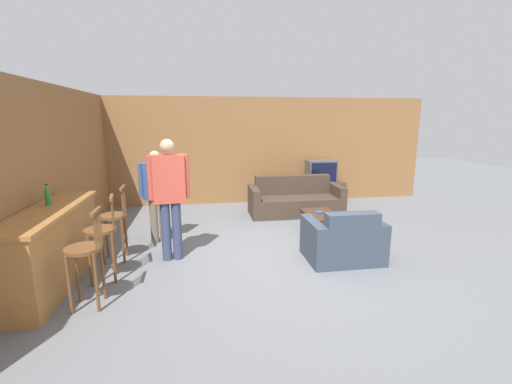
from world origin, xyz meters
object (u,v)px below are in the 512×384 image
Objects in this scene: bar_chair_mid at (102,236)px; couch_far at (295,201)px; bar_chair_far at (114,222)px; person_by_window at (157,192)px; armchair_near at (343,241)px; book_on_table at (319,212)px; coffee_table at (321,216)px; bar_chair_near at (86,256)px; tv_unit at (320,192)px; person_by_counter at (169,193)px; bottle at (48,195)px; tv at (321,171)px.

bar_chair_mid is 0.55× the size of couch_far.
bar_chair_far is 0.72× the size of person_by_window.
armchair_near is 1.34m from book_on_table.
bar_chair_mid is 1.28× the size of coffee_table.
tv_unit is (4.21, 4.25, -0.33)m from bar_chair_near.
couch_far is (3.33, 2.75, -0.31)m from bar_chair_mid.
bar_chair_far reaches higher than armchair_near.
book_on_table is (0.11, -1.29, 0.08)m from couch_far.
bar_chair_mid is (-0.00, 0.65, 0.00)m from bar_chair_near.
couch_far is at bearing 41.07° from person_by_counter.
bar_chair_mid is 4.07× the size of bottle.
book_on_table is at bearing 2.06° from person_by_window.
person_by_counter is at bearing -161.05° from book_on_table.
bar_chair_near is 1.23m from bottle.
person_by_window is (-2.79, -1.39, 0.59)m from couch_far.
person_by_window reaches higher than bottle.
bar_chair_far is at bearing 170.98° from armchair_near.
bar_chair_near is 1.00× the size of bar_chair_far.
person_by_counter is at bearing 12.29° from bottle.
bottle is 1.54m from person_by_counter.
armchair_near is 5.13× the size of book_on_table.
couch_far is 3.17m from person_by_window.
couch_far is 1.74× the size of tv_unit.
bar_chair_mid is 0.65m from bar_chair_far.
bottle is at bearing -145.53° from tv.
bar_chair_near is at bearing -166.97° from armchair_near.
tv reaches higher than book_on_table.
tv is at bearing 70.01° from book_on_table.
bar_chair_near reaches higher than tv.
coffee_table is 2.36m from tv.
bottle reaches higher than couch_far.
bar_chair_mid is at bearing -90.02° from bar_chair_far.
person_by_counter is (-2.64, -0.85, 0.72)m from coffee_table.
bar_chair_near is at bearing -134.77° from tv.
bar_chair_far is 5.14m from tv.
person_by_counter is at bearing -138.22° from tv.
bottle is (-4.02, 0.11, 0.82)m from armchair_near.
bar_chair_far reaches higher than coffee_table.
book_on_table is at bearing 86.17° from armchair_near.
tv_unit is at bearing 40.48° from bar_chair_mid.
person_by_counter is at bearing -138.19° from tv_unit.
book_on_table is (3.43, 1.46, -0.23)m from bar_chair_mid.
person_by_window reaches higher than tv.
couch_far is 1.35m from coffee_table.
coffee_table is at bearing -64.33° from book_on_table.
coffee_table is (0.13, -1.34, 0.01)m from couch_far.
bar_chair_near is at bearing -105.01° from person_by_window.
person_by_window is at bearing 156.27° from armchair_near.
couch_far is at bearing -136.27° from tv.
couch_far is at bearing 26.54° from person_by_window.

